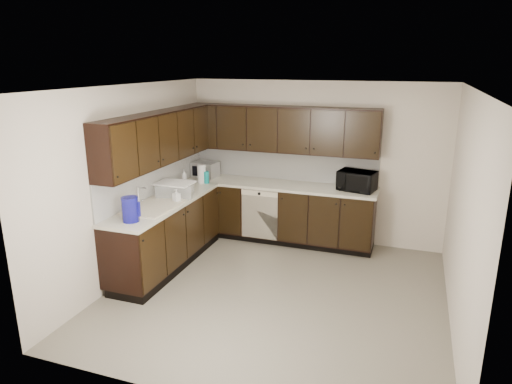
% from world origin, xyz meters
% --- Properties ---
extents(floor, '(4.00, 4.00, 0.00)m').
position_xyz_m(floor, '(0.00, 0.00, 0.00)').
color(floor, gray).
rests_on(floor, ground).
extents(ceiling, '(4.00, 4.00, 0.00)m').
position_xyz_m(ceiling, '(0.00, 0.00, 2.50)').
color(ceiling, white).
rests_on(ceiling, wall_back).
extents(wall_back, '(4.00, 0.02, 2.50)m').
position_xyz_m(wall_back, '(0.00, 2.00, 1.25)').
color(wall_back, beige).
rests_on(wall_back, floor).
extents(wall_left, '(0.02, 4.00, 2.50)m').
position_xyz_m(wall_left, '(-2.00, 0.00, 1.25)').
color(wall_left, beige).
rests_on(wall_left, floor).
extents(wall_right, '(0.02, 4.00, 2.50)m').
position_xyz_m(wall_right, '(2.00, 0.00, 1.25)').
color(wall_right, beige).
rests_on(wall_right, floor).
extents(wall_front, '(4.00, 0.02, 2.50)m').
position_xyz_m(wall_front, '(0.00, -2.00, 1.25)').
color(wall_front, beige).
rests_on(wall_front, floor).
extents(lower_cabinets, '(3.00, 2.80, 0.90)m').
position_xyz_m(lower_cabinets, '(-1.01, 1.11, 0.41)').
color(lower_cabinets, black).
rests_on(lower_cabinets, floor).
extents(countertop, '(3.03, 2.83, 0.04)m').
position_xyz_m(countertop, '(-1.01, 1.11, 0.92)').
color(countertop, beige).
rests_on(countertop, lower_cabinets).
extents(backsplash, '(3.00, 2.80, 0.48)m').
position_xyz_m(backsplash, '(-1.22, 1.32, 1.18)').
color(backsplash, white).
rests_on(backsplash, countertop).
extents(upper_cabinets, '(3.00, 2.80, 0.70)m').
position_xyz_m(upper_cabinets, '(-1.10, 1.20, 1.77)').
color(upper_cabinets, black).
rests_on(upper_cabinets, wall_back).
extents(dishwasher, '(0.58, 0.04, 0.78)m').
position_xyz_m(dishwasher, '(-0.70, 1.41, 0.55)').
color(dishwasher, beige).
rests_on(dishwasher, lower_cabinets).
extents(sink, '(0.54, 0.82, 0.42)m').
position_xyz_m(sink, '(-1.68, -0.01, 0.88)').
color(sink, beige).
rests_on(sink, countertop).
extents(microwave, '(0.59, 0.46, 0.29)m').
position_xyz_m(microwave, '(0.71, 1.70, 1.09)').
color(microwave, black).
rests_on(microwave, countertop).
extents(soap_bottle_a, '(0.11, 0.11, 0.18)m').
position_xyz_m(soap_bottle_a, '(-1.51, 0.31, 1.03)').
color(soap_bottle_a, gray).
rests_on(soap_bottle_a, countertop).
extents(soap_bottle_b, '(0.12, 0.12, 0.23)m').
position_xyz_m(soap_bottle_b, '(-1.86, 1.19, 1.06)').
color(soap_bottle_b, gray).
rests_on(soap_bottle_b, countertop).
extents(toaster_oven, '(0.43, 0.34, 0.25)m').
position_xyz_m(toaster_oven, '(-1.75, 1.72, 1.06)').
color(toaster_oven, silver).
rests_on(toaster_oven, countertop).
extents(storage_bin, '(0.59, 0.51, 0.19)m').
position_xyz_m(storage_bin, '(-1.67, 0.56, 1.04)').
color(storage_bin, white).
rests_on(storage_bin, countertop).
extents(blue_pitcher, '(0.24, 0.24, 0.30)m').
position_xyz_m(blue_pitcher, '(-1.65, -0.55, 1.09)').
color(blue_pitcher, '#110F91').
rests_on(blue_pitcher, countertop).
extents(teal_tumbler, '(0.11, 0.11, 0.19)m').
position_xyz_m(teal_tumbler, '(-1.56, 1.35, 1.03)').
color(teal_tumbler, '#0B7E7E').
rests_on(teal_tumbler, countertop).
extents(paper_towel_roll, '(0.14, 0.14, 0.29)m').
position_xyz_m(paper_towel_roll, '(-1.64, 1.35, 1.08)').
color(paper_towel_roll, silver).
rests_on(paper_towel_roll, countertop).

